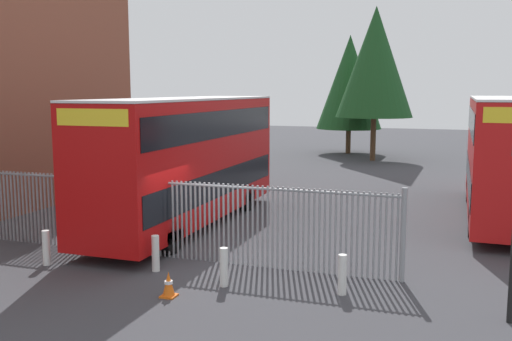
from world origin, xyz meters
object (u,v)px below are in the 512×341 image
object	(u,v)px
bollard_center_front	(156,253)
traffic_cone_by_gate	(169,284)
double_decker_bus_behind_fence_left	(507,153)
bollard_near_left	(46,248)
bollard_far_right	(342,275)
double_decker_bus_near_gate	(187,156)
bollard_near_right	(224,267)

from	to	relation	value
bollard_center_front	traffic_cone_by_gate	xyz separation A→B (m)	(1.21, -1.59, -0.19)
double_decker_bus_behind_fence_left	traffic_cone_by_gate	xyz separation A→B (m)	(-7.78, -11.39, -2.13)
bollard_near_left	traffic_cone_by_gate	distance (m)	4.40
bollard_near_left	bollard_far_right	size ratio (longest dim) A/B	1.00
double_decker_bus_near_gate	traffic_cone_by_gate	distance (m)	7.41
double_decker_bus_near_gate	double_decker_bus_behind_fence_left	bearing A→B (deg)	24.76
bollard_near_right	double_decker_bus_behind_fence_left	bearing A→B (deg)	56.36
bollard_center_front	traffic_cone_by_gate	size ratio (longest dim) A/B	1.61
double_decker_bus_behind_fence_left	traffic_cone_by_gate	size ratio (longest dim) A/B	18.32
bollard_near_right	bollard_center_front	bearing A→B (deg)	166.64
double_decker_bus_near_gate	bollard_near_left	distance (m)	6.01
double_decker_bus_near_gate	bollard_center_front	xyz separation A→B (m)	(1.49, -4.97, -1.95)
double_decker_bus_near_gate	traffic_cone_by_gate	size ratio (longest dim) A/B	18.32
double_decker_bus_near_gate	double_decker_bus_behind_fence_left	size ratio (longest dim) A/B	1.00
traffic_cone_by_gate	bollard_near_right	bearing A→B (deg)	49.59
double_decker_bus_behind_fence_left	bollard_center_front	xyz separation A→B (m)	(-8.99, -9.81, -1.95)
double_decker_bus_near_gate	bollard_near_left	xyz separation A→B (m)	(-1.56, -5.47, -1.95)
double_decker_bus_behind_fence_left	bollard_near_left	distance (m)	15.96
bollard_near_left	bollard_near_right	world-z (taller)	same
double_decker_bus_near_gate	traffic_cone_by_gate	bearing A→B (deg)	-67.63
double_decker_bus_behind_fence_left	traffic_cone_by_gate	world-z (taller)	double_decker_bus_behind_fence_left
bollard_center_front	traffic_cone_by_gate	distance (m)	2.00
double_decker_bus_behind_fence_left	traffic_cone_by_gate	bearing A→B (deg)	-124.33
double_decker_bus_behind_fence_left	bollard_far_right	distance (m)	10.92
bollard_near_right	traffic_cone_by_gate	size ratio (longest dim) A/B	1.61
bollard_near_left	traffic_cone_by_gate	world-z (taller)	bollard_near_left
bollard_far_right	bollard_near_left	bearing A→B (deg)	-177.45
double_decker_bus_near_gate	bollard_far_right	distance (m)	8.43
bollard_far_right	traffic_cone_by_gate	size ratio (longest dim) A/B	1.61
double_decker_bus_behind_fence_left	traffic_cone_by_gate	distance (m)	13.96
double_decker_bus_behind_fence_left	bollard_center_front	bearing A→B (deg)	-132.52
double_decker_bus_near_gate	bollard_far_right	xyz separation A→B (m)	(6.41, -5.11, -1.95)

